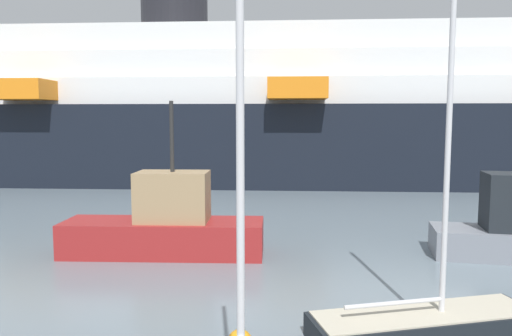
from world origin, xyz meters
TOP-DOWN VIEW (x-y plane):
  - sailboat_1 at (4.15, 6.49)m, footprint 6.01×2.77m
  - fishing_boat_2 at (-3.63, 13.97)m, footprint 8.07×2.64m
  - cruise_ship at (14.03, 38.99)m, footprint 121.18×25.28m

SIDE VIEW (x-z plane):
  - sailboat_1 at x=4.15m, z-range -4.22..5.12m
  - fishing_boat_2 at x=-3.63m, z-range -1.91..4.24m
  - cruise_ship at x=14.03m, z-range -3.52..15.61m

